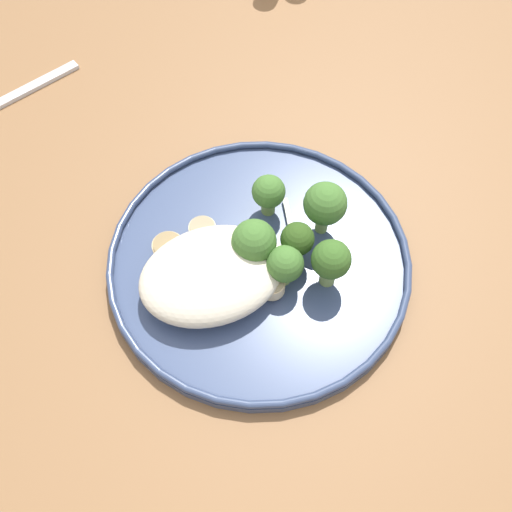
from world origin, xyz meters
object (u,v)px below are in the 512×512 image
Objects in this scene: broccoli_floret_tall_stalk at (297,241)px; broccoli_floret_right_tilted at (325,205)px; broccoli_floret_split_head at (331,261)px; broccoli_floret_near_rim at (269,193)px; seared_scallop_rear_pale at (216,282)px; dinner_plate at (256,262)px; broccoli_floret_beside_noodles at (254,241)px; seared_scallop_on_noodles at (203,231)px; broccoli_floret_left_leaning at (285,265)px; seared_scallop_right_edge at (229,249)px; seared_scallop_half_hidden at (186,261)px; seared_scallop_left_edge at (168,248)px; seared_scallop_tiny_bay at (272,286)px; dinner_fork at (1,103)px.

broccoli_floret_right_tilted is (0.04, 0.02, 0.01)m from broccoli_floret_tall_stalk.
broccoli_floret_split_head reaches higher than broccoli_floret_near_rim.
broccoli_floret_tall_stalk is at bearing 3.43° from seared_scallop_rear_pale.
broccoli_floret_beside_noodles is (-0.00, 0.00, 0.04)m from dinner_plate.
broccoli_floret_split_head is at bearing -41.26° from seared_scallop_on_noodles.
broccoli_floret_right_tilted is 1.11× the size of broccoli_floret_split_head.
broccoli_floret_split_head is at bearing -19.09° from broccoli_floret_left_leaning.
broccoli_floret_split_head is (0.02, -0.03, 0.00)m from broccoli_floret_tall_stalk.
dinner_plate is 5.07× the size of broccoli_floret_split_head.
dinner_plate is 4.58× the size of broccoli_floret_right_tilted.
dinner_plate is 6.01× the size of broccoli_floret_near_rim.
broccoli_floret_beside_noodles is (0.04, 0.02, 0.02)m from seared_scallop_rear_pale.
broccoli_floret_right_tilted is (0.12, 0.03, 0.03)m from seared_scallop_rear_pale.
seared_scallop_right_edge is 0.62× the size of broccoli_floret_tall_stalk.
seared_scallop_on_noodles reaches higher than dinner_plate.
broccoli_floret_split_head and broccoli_floret_beside_noodles have the same top height.
seared_scallop_half_hidden is 0.13m from broccoli_floret_split_head.
broccoli_floret_split_head reaches higher than seared_scallop_left_edge.
broccoli_floret_split_head reaches higher than seared_scallop_half_hidden.
seared_scallop_tiny_bay is at bearing -82.99° from broccoli_floret_beside_noodles.
dinner_plate is 0.09m from broccoli_floret_right_tilted.
broccoli_floret_split_head is at bearing -74.90° from broccoli_floret_near_rim.
seared_scallop_left_edge is 0.62× the size of broccoli_floret_near_rim.
seared_scallop_right_edge is 0.50× the size of broccoli_floret_right_tilted.
seared_scallop_right_edge and seared_scallop_half_hidden have the same top height.
broccoli_floret_left_leaning is 0.84× the size of broccoli_floret_beside_noodles.
broccoli_floret_split_head is at bearing -36.48° from broccoli_floret_beside_noodles.
seared_scallop_right_edge is 1.24× the size of seared_scallop_half_hidden.
seared_scallop_rear_pale is 0.70× the size of broccoli_floret_left_leaning.
broccoli_floret_tall_stalk is (0.08, 0.00, 0.02)m from seared_scallop_rear_pale.
broccoli_floret_right_tilted is at bearing -14.25° from seared_scallop_on_noodles.
broccoli_floret_left_leaning is at bearing -50.88° from seared_scallop_on_noodles.
broccoli_floret_split_head reaches higher than seared_scallop_rear_pale.
dinner_plate is 0.08m from seared_scallop_left_edge.
broccoli_floret_beside_noodles is at bearing -47.41° from seared_scallop_on_noodles.
dinner_plate is 0.07m from seared_scallop_half_hidden.
broccoli_floret_split_head is 1.00× the size of broccoli_floret_beside_noodles.
broccoli_floret_left_leaning is at bearing -55.40° from dinner_fork.
seared_scallop_tiny_bay is at bearing -107.83° from broccoli_floret_near_rim.
broccoli_floret_left_leaning is (-0.05, -0.04, -0.01)m from broccoli_floret_right_tilted.
broccoli_floret_right_tilted is at bearing -0.23° from seared_scallop_right_edge.
seared_scallop_left_edge reaches higher than dinner_plate.
broccoli_floret_beside_noodles is at bearing -170.40° from broccoli_floret_right_tilted.
broccoli_floret_left_leaning is at bearing -56.36° from broccoli_floret_beside_noodles.
broccoli_floret_right_tilted is at bearing 13.65° from seared_scallop_rear_pale.
broccoli_floret_right_tilted is 1.31× the size of broccoli_floret_left_leaning.
seared_scallop_on_noodles is at bearing 138.74° from broccoli_floret_split_head.
broccoli_floret_right_tilted reaches higher than seared_scallop_left_edge.
broccoli_floret_tall_stalk is at bearing -147.02° from broccoli_floret_right_tilted.
broccoli_floret_split_head reaches higher than seared_scallop_right_edge.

